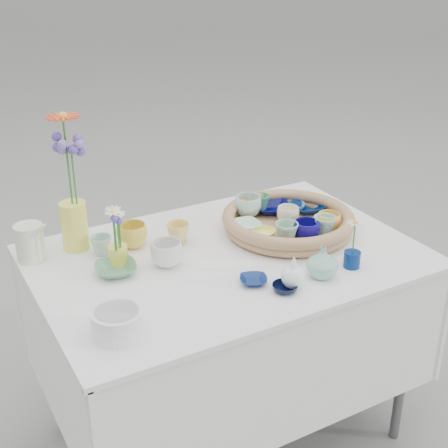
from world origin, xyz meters
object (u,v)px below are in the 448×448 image
display_table (227,430)px  bud_vase_seafoam (322,262)px  tall_vase_yellow (74,226)px  wicker_tray (288,222)px

display_table → bud_vase_seafoam: bearing=-55.7°
tall_vase_yellow → bud_vase_seafoam: bearing=-42.9°
tall_vase_yellow → display_table: bearing=-34.7°
wicker_tray → bud_vase_seafoam: bud_vase_seafoam is taller
bud_vase_seafoam → wicker_tray: bearing=73.8°
bud_vase_seafoam → display_table: bearing=124.3°
display_table → bud_vase_seafoam: 0.88m
display_table → wicker_tray: size_ratio=2.66×
tall_vase_yellow → wicker_tray: bearing=-19.1°
display_table → bud_vase_seafoam: (0.19, -0.27, 0.82)m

